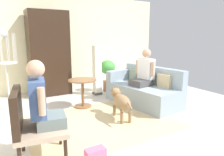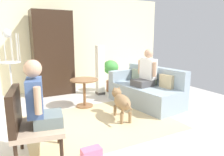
% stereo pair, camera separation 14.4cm
% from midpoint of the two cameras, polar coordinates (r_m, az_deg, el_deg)
% --- Properties ---
extents(ground_plane, '(6.98, 6.98, 0.00)m').
position_cam_midpoint_polar(ground_plane, '(3.85, -3.04, -11.86)').
color(ground_plane, beige).
extents(back_wall, '(6.41, 0.12, 2.61)m').
position_cam_midpoint_polar(back_wall, '(6.13, -15.26, 9.08)').
color(back_wall, beige).
rests_on(back_wall, ground).
extents(area_rug, '(2.52, 1.91, 0.01)m').
position_cam_midpoint_polar(area_rug, '(3.85, -4.20, -11.77)').
color(area_rug, '#C6B284').
rests_on(area_rug, ground).
extents(couch, '(1.05, 1.76, 0.82)m').
position_cam_midpoint_polar(couch, '(4.83, 7.70, -3.21)').
color(couch, '#8EA0AD').
rests_on(couch, ground).
extents(armchair, '(0.70, 0.75, 0.91)m').
position_cam_midpoint_polar(armchair, '(2.78, -22.71, -10.66)').
color(armchair, black).
rests_on(armchair, ground).
extents(person_on_couch, '(0.50, 0.52, 0.80)m').
position_cam_midpoint_polar(person_on_couch, '(4.68, 7.80, 1.80)').
color(person_on_couch, '#4A484A').
extents(person_on_armchair, '(0.46, 0.52, 0.82)m').
position_cam_midpoint_polar(person_on_armchair, '(2.70, -19.93, -5.66)').
color(person_on_armchair, slate).
extents(round_end_table, '(0.59, 0.59, 0.60)m').
position_cam_midpoint_polar(round_end_table, '(4.56, -8.83, -2.95)').
color(round_end_table, brown).
rests_on(round_end_table, ground).
extents(dog, '(0.37, 0.90, 0.53)m').
position_cam_midpoint_polar(dog, '(3.92, 1.35, -6.19)').
color(dog, olive).
rests_on(dog, ground).
extents(bird_cage_stand, '(0.45, 0.45, 1.65)m').
position_cam_midpoint_polar(bird_cage_stand, '(4.92, -27.43, 3.18)').
color(bird_cage_stand, silver).
rests_on(bird_cage_stand, ground).
extents(potted_plant, '(0.42, 0.42, 0.86)m').
position_cam_midpoint_polar(potted_plant, '(5.77, -1.94, 1.86)').
color(potted_plant, '#996047').
rests_on(potted_plant, ground).
extents(column_lamp, '(0.20, 0.20, 1.27)m').
position_cam_midpoint_polar(column_lamp, '(5.44, -4.82, 2.01)').
color(column_lamp, '#4C4742').
rests_on(column_lamp, ground).
extents(armoire_cabinet, '(0.98, 0.56, 2.12)m').
position_cam_midpoint_polar(armoire_cabinet, '(5.67, -17.37, 6.29)').
color(armoire_cabinet, black).
rests_on(armoire_cabinet, ground).
extents(handbag, '(0.25, 0.14, 0.18)m').
position_cam_midpoint_polar(handbag, '(2.75, -6.10, -20.06)').
color(handbag, '#D8668C').
rests_on(handbag, ground).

